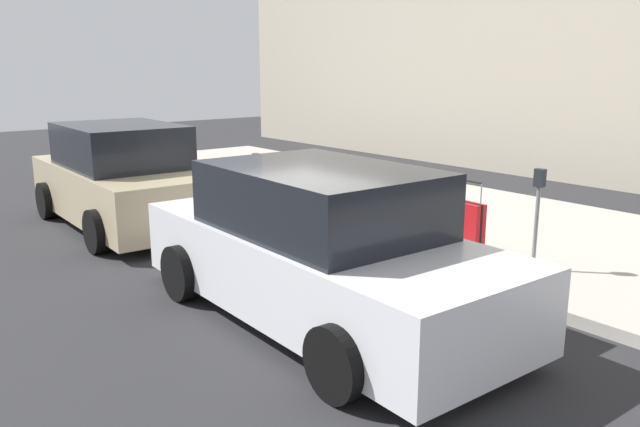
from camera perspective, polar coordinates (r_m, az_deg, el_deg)
ground_plane at (r=10.20m, az=-2.62°, el=-1.73°), size 40.00×40.00×0.00m
sidewalk_curb at (r=11.80m, az=7.18°, el=0.58°), size 18.00×5.00×0.14m
suitcase_red_0 at (r=8.60m, az=13.20°, el=-1.43°), size 0.41×0.22×1.03m
suitcase_olive_1 at (r=8.90m, az=10.78°, el=-0.93°), size 0.44×0.28×0.99m
suitcase_maroon_2 at (r=9.20m, az=8.31°, el=-0.43°), size 0.45×0.25×0.94m
suitcase_black_3 at (r=9.52m, az=5.91°, el=0.01°), size 0.44×0.25×0.94m
suitcase_silver_4 at (r=9.83m, az=3.69°, el=0.86°), size 0.43×0.22×1.11m
suitcase_navy_5 at (r=10.18m, az=1.80°, el=0.75°), size 0.39×0.26×0.88m
suitcase_teal_6 at (r=10.58m, az=0.71°, el=1.14°), size 0.36×0.22×0.79m
suitcase_red_7 at (r=10.85m, az=-1.25°, el=1.52°), size 0.42×0.25×0.81m
fire_hydrant at (r=11.38m, az=-3.16°, el=2.80°), size 0.39×0.21×0.84m
bollard_post at (r=11.87m, az=-5.76°, el=3.24°), size 0.13×0.13×0.90m
parking_meter at (r=8.16m, az=18.95°, el=0.74°), size 0.12×0.09×1.27m
parked_car_white_0 at (r=6.58m, az=-0.01°, el=-3.25°), size 4.61×2.14×1.63m
parked_car_beige_1 at (r=10.98m, az=-17.28°, el=2.95°), size 4.32×2.12×1.69m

